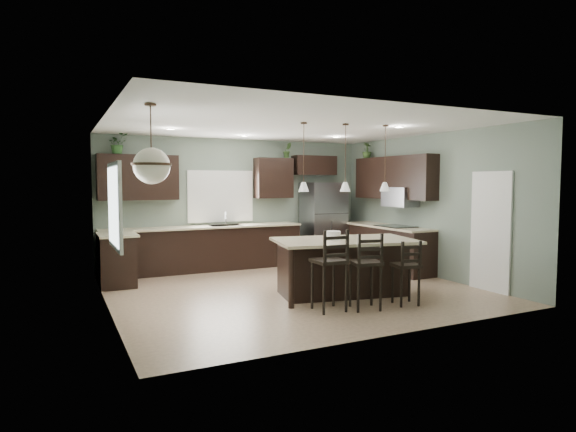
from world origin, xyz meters
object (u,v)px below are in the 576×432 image
(bar_stool_left, at_px, (329,270))
(plant_back_left, at_px, (117,144))
(bar_stool_center, at_px, (365,271))
(kitchen_island, at_px, (344,267))
(serving_dish, at_px, (333,235))
(bar_stool_right, at_px, (406,272))
(refrigerator, at_px, (323,222))

(bar_stool_left, relative_size, plant_back_left, 2.94)
(plant_back_left, bearing_deg, bar_stool_left, -59.19)
(bar_stool_center, bearing_deg, kitchen_island, 90.50)
(serving_dish, distance_m, bar_stool_right, 1.29)
(kitchen_island, relative_size, bar_stool_left, 1.89)
(bar_stool_left, bearing_deg, plant_back_left, 122.62)
(refrigerator, bearing_deg, bar_stool_right, -102.41)
(refrigerator, xyz_separation_m, plant_back_left, (-4.48, 0.24, 1.68))
(bar_stool_center, relative_size, bar_stool_right, 1.14)
(plant_back_left, bearing_deg, refrigerator, -3.10)
(serving_dish, distance_m, bar_stool_center, 1.01)
(bar_stool_center, distance_m, bar_stool_right, 0.71)
(kitchen_island, bearing_deg, plant_back_left, 144.94)
(kitchen_island, relative_size, plant_back_left, 5.55)
(serving_dish, height_order, bar_stool_right, serving_dish)
(refrigerator, relative_size, serving_dish, 7.71)
(bar_stool_center, bearing_deg, bar_stool_left, 176.49)
(kitchen_island, height_order, bar_stool_center, bar_stool_center)
(bar_stool_left, height_order, bar_stool_right, bar_stool_left)
(serving_dish, xyz_separation_m, plant_back_left, (-2.91, 3.24, 1.61))
(kitchen_island, distance_m, bar_stool_center, 0.91)
(bar_stool_left, distance_m, plant_back_left, 5.07)
(bar_stool_right, relative_size, plant_back_left, 2.44)
(bar_stool_right, bearing_deg, plant_back_left, 142.48)
(refrigerator, relative_size, bar_stool_left, 1.55)
(refrigerator, bearing_deg, serving_dish, -117.54)
(refrigerator, distance_m, bar_stool_right, 4.09)
(serving_dish, bearing_deg, bar_stool_right, -54.55)
(serving_dish, distance_m, bar_stool_left, 1.01)
(kitchen_island, distance_m, bar_stool_left, 1.03)
(bar_stool_left, relative_size, bar_stool_right, 1.20)
(serving_dish, relative_size, plant_back_left, 0.59)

